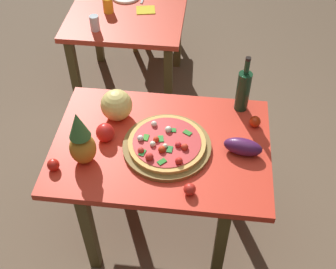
# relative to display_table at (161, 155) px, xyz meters

# --- Properties ---
(ground_plane) EXTENTS (10.00, 10.00, 0.00)m
(ground_plane) POSITION_rel_display_table_xyz_m (0.00, 0.00, -0.63)
(ground_plane) COLOR brown
(display_table) EXTENTS (1.16, 0.81, 0.72)m
(display_table) POSITION_rel_display_table_xyz_m (0.00, 0.00, 0.00)
(display_table) COLOR #4F4322
(display_table) RESTS_ON ground_plane
(background_table) EXTENTS (0.87, 0.81, 0.72)m
(background_table) POSITION_rel_display_table_xyz_m (-0.43, 1.30, -0.02)
(background_table) COLOR #4F4322
(background_table) RESTS_ON ground_plane
(dining_chair) EXTENTS (0.42, 0.42, 0.85)m
(dining_chair) POSITION_rel_display_table_xyz_m (-0.33, 1.94, -0.15)
(dining_chair) COLOR olive
(dining_chair) RESTS_ON ground_plane
(pizza_board) EXTENTS (0.47, 0.47, 0.02)m
(pizza_board) POSITION_rel_display_table_xyz_m (0.03, -0.03, 0.11)
(pizza_board) COLOR olive
(pizza_board) RESTS_ON display_table
(pizza) EXTENTS (0.41, 0.41, 0.06)m
(pizza) POSITION_rel_display_table_xyz_m (0.03, -0.03, 0.14)
(pizza) COLOR #E7AE56
(pizza) RESTS_ON pizza_board
(wine_bottle) EXTENTS (0.08, 0.08, 0.35)m
(wine_bottle) POSITION_rel_display_table_xyz_m (0.42, 0.33, 0.23)
(wine_bottle) COLOR #163921
(wine_bottle) RESTS_ON display_table
(pineapple_left) EXTENTS (0.13, 0.13, 0.33)m
(pineapple_left) POSITION_rel_display_table_xyz_m (-0.37, -0.16, 0.24)
(pineapple_left) COLOR #C18028
(pineapple_left) RESTS_ON display_table
(melon) EXTENTS (0.18, 0.18, 0.18)m
(melon) POSITION_rel_display_table_xyz_m (-0.27, 0.18, 0.18)
(melon) COLOR #DEC96E
(melon) RESTS_ON display_table
(bell_pepper) EXTENTS (0.10, 0.10, 0.11)m
(bell_pepper) POSITION_rel_display_table_xyz_m (-0.30, 0.00, 0.14)
(bell_pepper) COLOR red
(bell_pepper) RESTS_ON display_table
(eggplant) EXTENTS (0.21, 0.12, 0.09)m
(eggplant) POSITION_rel_display_table_xyz_m (0.43, -0.02, 0.14)
(eggplant) COLOR #4C1C4C
(eggplant) RESTS_ON display_table
(tomato_by_bottle) EXTENTS (0.06, 0.06, 0.06)m
(tomato_by_bottle) POSITION_rel_display_table_xyz_m (-0.51, -0.23, 0.13)
(tomato_by_bottle) COLOR red
(tomato_by_bottle) RESTS_ON display_table
(tomato_at_corner) EXTENTS (0.06, 0.06, 0.06)m
(tomato_at_corner) POSITION_rel_display_table_xyz_m (0.17, -0.31, 0.13)
(tomato_at_corner) COLOR red
(tomato_at_corner) RESTS_ON display_table
(tomato_beside_pepper) EXTENTS (0.06, 0.06, 0.06)m
(tomato_beside_pepper) POSITION_rel_display_table_xyz_m (0.49, 0.19, 0.13)
(tomato_beside_pepper) COLOR red
(tomato_beside_pepper) RESTS_ON display_table
(drinking_glass_juice) EXTENTS (0.08, 0.08, 0.11)m
(drinking_glass_juice) POSITION_rel_display_table_xyz_m (-0.56, 1.29, 0.15)
(drinking_glass_juice) COLOR #F7A620
(drinking_glass_juice) RESTS_ON background_table
(drinking_glass_water) EXTENTS (0.07, 0.07, 0.11)m
(drinking_glass_water) POSITION_rel_display_table_xyz_m (-0.60, 1.04, 0.15)
(drinking_glass_water) COLOR silver
(drinking_glass_water) RESTS_ON background_table
(napkin_folded) EXTENTS (0.16, 0.14, 0.01)m
(napkin_folded) POSITION_rel_display_table_xyz_m (-0.29, 1.35, 0.10)
(napkin_folded) COLOR yellow
(napkin_folded) RESTS_ON background_table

